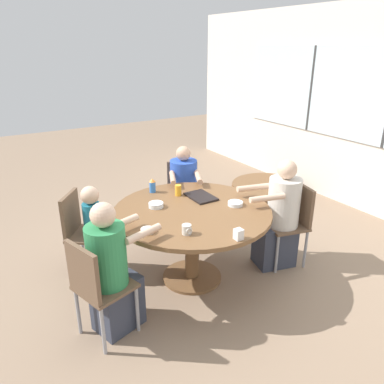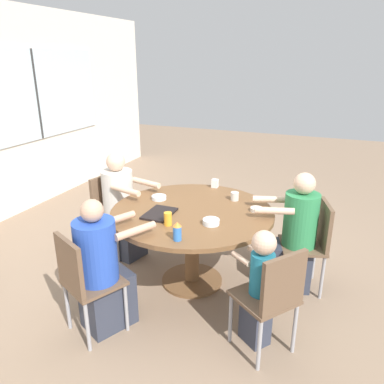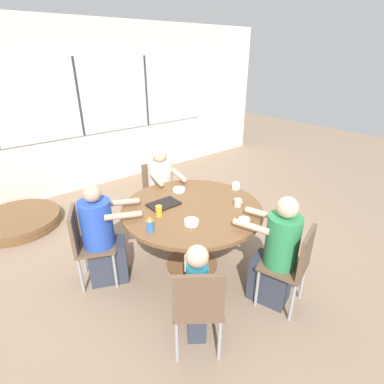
{
  "view_description": "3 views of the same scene",
  "coord_description": "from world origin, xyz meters",
  "views": [
    {
      "loc": [
        2.79,
        -1.71,
        2.25
      ],
      "look_at": [
        0.0,
        0.0,
        0.95
      ],
      "focal_mm": 35.0,
      "sensor_mm": 36.0,
      "label": 1
    },
    {
      "loc": [
        -2.99,
        -1.22,
        2.12
      ],
      "look_at": [
        0.0,
        0.0,
        0.95
      ],
      "focal_mm": 35.0,
      "sensor_mm": 36.0,
      "label": 2
    },
    {
      "loc": [
        -1.82,
        -2.2,
        2.3
      ],
      "look_at": [
        0.0,
        0.0,
        0.95
      ],
      "focal_mm": 28.0,
      "sensor_mm": 36.0,
      "label": 3
    }
  ],
  "objects": [
    {
      "name": "sippy_cup",
      "position": [
        -0.61,
        -0.12,
        0.85
      ],
      "size": [
        0.07,
        0.07,
        0.15
      ],
      "color": "blue",
      "rests_on": "dining_table"
    },
    {
      "name": "bowl_white_shallow",
      "position": [
        0.14,
        0.41,
        0.79
      ],
      "size": [
        0.15,
        0.15,
        0.04
      ],
      "color": "silver",
      "rests_on": "dining_table"
    },
    {
      "name": "chair_for_man_blue_shirt",
      "position": [
        0.33,
        -1.08,
        0.53
      ],
      "size": [
        0.5,
        0.5,
        0.88
      ],
      "rotation": [
        0.0,
        0.0,
        0.3
      ],
      "color": "brown",
      "rests_on": "ground_plane"
    },
    {
      "name": "food_tray_dark",
      "position": [
        -0.21,
        0.23,
        0.78
      ],
      "size": [
        0.33,
        0.23,
        0.02
      ],
      "color": "black",
      "rests_on": "dining_table"
    },
    {
      "name": "juice_glass",
      "position": [
        -0.38,
        0.06,
        0.83
      ],
      "size": [
        0.07,
        0.07,
        0.11
      ],
      "color": "gold",
      "rests_on": "dining_table"
    },
    {
      "name": "chair_for_man_teal_shirt",
      "position": [
        -1.02,
        0.49,
        0.53
      ],
      "size": [
        0.53,
        0.53,
        0.88
      ],
      "rotation": [
        0.0,
        0.0,
        -2.02
      ],
      "color": "brown",
      "rests_on": "ground_plane"
    },
    {
      "name": "bowl_cereal",
      "position": [
        0.2,
        -0.56,
        0.79
      ],
      "size": [
        0.11,
        0.11,
        0.03
      ],
      "color": "silver",
      "rests_on": "dining_table"
    },
    {
      "name": "milk_carton_small",
      "position": [
        0.7,
        0.01,
        0.82
      ],
      "size": [
        0.07,
        0.07,
        0.09
      ],
      "color": "silver",
      "rests_on": "dining_table"
    },
    {
      "name": "person_toddler",
      "position": [
        -0.59,
        -0.78,
        0.48
      ],
      "size": [
        0.34,
        0.36,
        0.97
      ],
      "rotation": [
        0.0,
        0.0,
        -0.65
      ],
      "color": "#333847",
      "rests_on": "ground_plane"
    },
    {
      "name": "ground_plane",
      "position": [
        0.0,
        0.0,
        0.0
      ],
      "size": [
        16.0,
        16.0,
        0.0
      ],
      "primitive_type": "plane",
      "color": "#8C725B"
    },
    {
      "name": "chair_for_woman_green_shirt",
      "position": [
        0.28,
        1.1,
        0.53
      ],
      "size": [
        0.49,
        0.49,
        0.88
      ],
      "rotation": [
        0.0,
        0.0,
        -3.39
      ],
      "color": "brown",
      "rests_on": "ground_plane"
    },
    {
      "name": "person_man_teal_shirt",
      "position": [
        -0.87,
        0.42,
        0.51
      ],
      "size": [
        0.67,
        0.54,
        1.14
      ],
      "rotation": [
        0.0,
        0.0,
        -2.02
      ],
      "color": "#333847",
      "rests_on": "ground_plane"
    },
    {
      "name": "chair_for_toddler",
      "position": [
        -0.68,
        -0.9,
        0.53
      ],
      "size": [
        0.56,
        0.56,
        0.88
      ],
      "rotation": [
        0.0,
        0.0,
        -0.65
      ],
      "color": "brown",
      "rests_on": "ground_plane"
    },
    {
      "name": "person_woman_green_shirt",
      "position": [
        0.24,
        0.94,
        0.53
      ],
      "size": [
        0.47,
        0.66,
        1.18
      ],
      "rotation": [
        0.0,
        0.0,
        -3.39
      ],
      "color": "#333847",
      "rests_on": "ground_plane"
    },
    {
      "name": "bowl_fruit",
      "position": [
        -0.23,
        -0.27,
        0.8
      ],
      "size": [
        0.14,
        0.14,
        0.05
      ],
      "color": "silver",
      "rests_on": "dining_table"
    },
    {
      "name": "dining_table",
      "position": [
        0.0,
        0.0,
        0.64
      ],
      "size": [
        1.52,
        1.52,
        0.77
      ],
      "color": "brown",
      "rests_on": "ground_plane"
    },
    {
      "name": "person_man_blue_shirt",
      "position": [
        0.28,
        -0.93,
        0.52
      ],
      "size": [
        0.46,
        0.63,
        1.16
      ],
      "rotation": [
        0.0,
        0.0,
        0.3
      ],
      "color": "#333847",
      "rests_on": "ground_plane"
    },
    {
      "name": "coffee_mug",
      "position": [
        0.4,
        -0.3,
        0.81
      ],
      "size": [
        0.09,
        0.08,
        0.08
      ],
      "color": "beige",
      "rests_on": "dining_table"
    }
  ]
}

